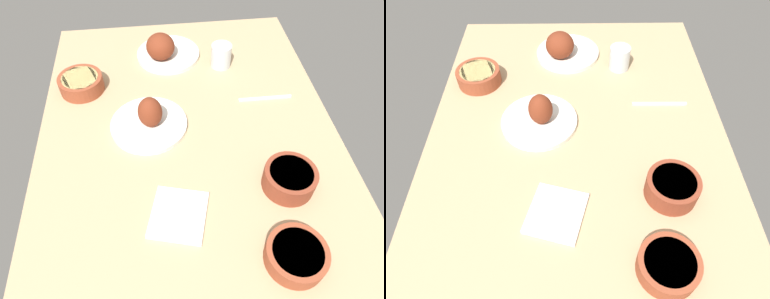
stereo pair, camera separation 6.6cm
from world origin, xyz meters
The scene contains 9 objects.
dining_table centered at (0.00, 0.00, 2.00)cm, with size 140.00×90.00×4.00cm, color tan.
plate_center_main centered at (12.36, 11.45, 6.84)cm, with size 23.40×23.40×11.09cm.
plate_near_viewer centered at (46.63, 4.58, 7.53)cm, with size 23.10×23.10×10.59cm.
bowl_soup centered at (-13.78, -23.95, 7.29)cm, with size 13.75×13.75×6.08cm.
bowl_pasta centered at (32.42, 33.38, 6.84)cm, with size 14.63×14.63×5.20cm.
bowl_cream centered at (-33.83, -19.44, 6.66)cm, with size 14.02×14.02×4.84cm.
water_tumbler centered at (40.01, -15.31, 8.14)cm, with size 7.16×7.16×8.27cm, color silver.
folded_napkin centered at (-19.40, 5.73, 4.60)cm, with size 14.60×13.53×1.20cm, color white.
fork_loose centered at (20.23, -26.76, 4.40)cm, with size 17.70×0.90×0.80cm, color silver.
Camera 1 is at (-61.52, 7.48, 81.15)cm, focal length 32.17 mm.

